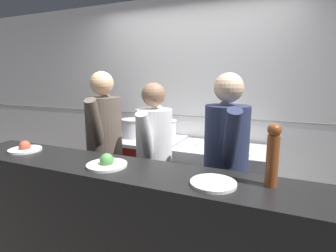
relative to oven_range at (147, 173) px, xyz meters
The scene contains 15 objects.
wall_back_tiled 1.03m from the oven_range, 43.98° to the left, with size 8.00×0.06×2.60m.
oven_range is the anchor object (origin of this frame).
prep_counter 0.93m from the oven_range, ahead, with size 1.00×0.65×0.88m.
pass_counter 1.45m from the oven_range, 69.35° to the right, with size 2.69×0.45×1.05m.
stock_pot 0.60m from the oven_range, behind, with size 0.32×0.32×0.23m.
sauce_pot 0.62m from the oven_range, ahead, with size 0.28×0.28×0.24m.
mixing_bowl_steel 0.87m from the oven_range, ahead, with size 0.23×0.23×0.08m.
chefs_knife 1.14m from the oven_range, ahead, with size 0.35×0.21×0.02m.
plated_dish_main 1.52m from the oven_range, 106.34° to the right, with size 0.25×0.25×0.09m.
plated_dish_appetiser 1.58m from the oven_range, 72.28° to the right, with size 0.27×0.27×0.09m.
plated_dish_dessert 1.92m from the oven_range, 50.26° to the right, with size 0.26×0.26×0.02m.
pepper_mill 2.10m from the oven_range, 41.66° to the right, with size 0.07×0.07×0.35m.
chef_head_cook 0.85m from the oven_range, 98.17° to the right, with size 0.44×0.73×1.69m.
chef_sous 0.94m from the oven_range, 57.22° to the right, with size 0.37×0.70×1.59m.
chef_line 1.44m from the oven_range, 35.01° to the right, with size 0.43×0.72×1.67m.
Camera 1 is at (1.06, -1.73, 1.63)m, focal length 28.00 mm.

